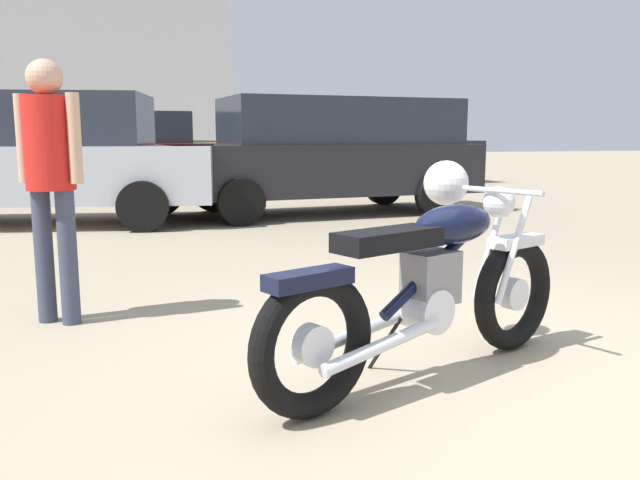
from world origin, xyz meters
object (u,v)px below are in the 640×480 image
silver_sedan_mid (138,153)px  pale_sedan_back (149,146)px  white_estate_far (29,154)px  vintage_motorcycle (432,279)px  blue_hatchback_right (329,152)px  bystander (50,164)px  dark_sedan_left (398,146)px

silver_sedan_mid → pale_sedan_back: pale_sedan_back is taller
white_estate_far → pale_sedan_back: bearing=87.4°
vintage_motorcycle → blue_hatchback_right: bearing=54.4°
vintage_motorcycle → white_estate_far: 7.22m
bystander → blue_hatchback_right: bearing=179.2°
pale_sedan_back → dark_sedan_left: same height
bystander → silver_sedan_mid: silver_sedan_mid is taller
white_estate_far → pale_sedan_back: size_ratio=1.20×
silver_sedan_mid → dark_sedan_left: size_ratio=1.08×
bystander → blue_hatchback_right: blue_hatchback_right is taller
vintage_motorcycle → blue_hatchback_right: blue_hatchback_right is taller
bystander → pale_sedan_back: 13.17m
bystander → silver_sedan_mid: size_ratio=0.38×
blue_hatchback_right → dark_sedan_left: 6.65m
dark_sedan_left → silver_sedan_mid: bearing=-175.3°
white_estate_far → pale_sedan_back: pale_sedan_back is taller
bystander → blue_hatchback_right: (3.24, 5.34, -0.08)m
white_estate_far → dark_sedan_left: bearing=46.4°
white_estate_far → blue_hatchback_right: bearing=11.0°
bystander → dark_sedan_left: dark_sedan_left is taller
vintage_motorcycle → dark_sedan_left: bearing=44.9°
bystander → pale_sedan_back: size_ratio=0.41×
silver_sedan_mid → white_estate_far: size_ratio=0.89×
white_estate_far → silver_sedan_mid: bearing=82.3°
silver_sedan_mid → blue_hatchback_right: blue_hatchback_right is taller
vintage_motorcycle → pale_sedan_back: bearing=70.6°
pale_sedan_back → dark_sedan_left: size_ratio=1.01×
bystander → silver_sedan_mid: bearing=-151.6°
bystander → blue_hatchback_right: 6.25m
white_estate_far → dark_sedan_left: size_ratio=1.20×
vintage_motorcycle → bystander: size_ratio=1.17×
silver_sedan_mid → dark_sedan_left: (6.23, 1.29, 0.08)m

